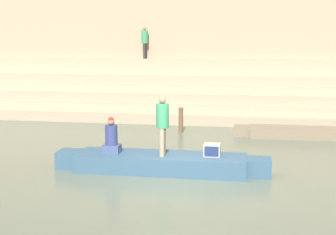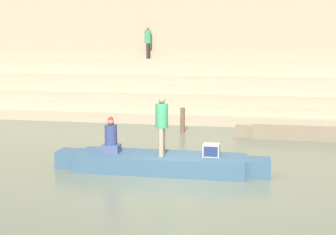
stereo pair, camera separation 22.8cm
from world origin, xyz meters
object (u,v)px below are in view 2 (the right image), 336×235
rowboat_main (160,162)px  moored_boat_shore (313,133)px  person_standing (162,122)px  mooring_post (183,120)px  person_rowing (111,138)px  tv_set (211,150)px  person_on_steps (148,40)px

rowboat_main → moored_boat_shore: rowboat_main is taller
rowboat_main → person_standing: (0.07, -0.14, 1.23)m
mooring_post → person_standing: bearing=-86.8°
person_rowing → mooring_post: 6.14m
person_standing → moored_boat_shore: person_standing is taller
tv_set → mooring_post: size_ratio=0.46×
rowboat_main → tv_set: size_ratio=13.22×
rowboat_main → person_rowing: size_ratio=5.85×
rowboat_main → person_on_steps: 12.50m
person_standing → person_rowing: bearing=-171.0°
moored_boat_shore → person_on_steps: person_on_steps is taller
person_standing → person_on_steps: (-3.12, 11.73, 2.31)m
person_rowing → tv_set: (2.96, 0.10, -0.25)m
tv_set → person_on_steps: size_ratio=0.28×
person_standing → moored_boat_shore: (4.86, 5.79, -1.27)m
rowboat_main → tv_set: (1.48, 0.06, 0.42)m
person_standing → person_rowing: 1.65m
person_on_steps → tv_set: bearing=-21.9°
rowboat_main → person_rowing: (-1.48, -0.04, 0.67)m
tv_set → rowboat_main: bearing=-171.6°
person_rowing → person_on_steps: 12.08m
rowboat_main → moored_boat_shore: size_ratio=1.05×
mooring_post → person_on_steps: 7.09m
person_standing → rowboat_main: bearing=130.0°
tv_set → moored_boat_shore: size_ratio=0.08×
person_standing → mooring_post: size_ratio=1.65×
moored_boat_shore → person_rowing: bearing=-138.9°
person_rowing → moored_boat_shore: 8.60m
rowboat_main → moored_boat_shore: 7.50m
moored_boat_shore → person_on_steps: bearing=142.8°
person_on_steps → mooring_post: bearing=-17.2°
mooring_post → rowboat_main: bearing=-87.4°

